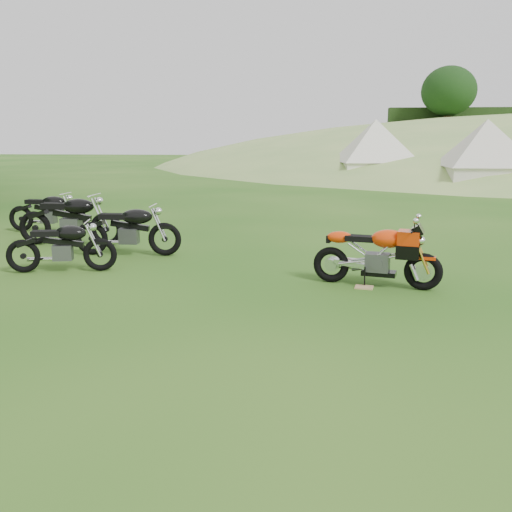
# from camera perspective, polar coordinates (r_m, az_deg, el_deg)

# --- Properties ---
(ground) EXTENTS (120.00, 120.00, 0.00)m
(ground) POSITION_cam_1_polar(r_m,az_deg,el_deg) (6.79, 1.73, -6.81)
(ground) COLOR #1C5011
(ground) RESTS_ON ground
(sport_motorcycle) EXTENTS (1.85, 0.87, 1.08)m
(sport_motorcycle) POSITION_cam_1_polar(r_m,az_deg,el_deg) (8.54, 11.98, 0.57)
(sport_motorcycle) COLOR red
(sport_motorcycle) RESTS_ON ground
(plywood_board) EXTENTS (0.29, 0.25, 0.02)m
(plywood_board) POSITION_cam_1_polar(r_m,az_deg,el_deg) (8.50, 10.75, -3.09)
(plywood_board) COLOR tan
(plywood_board) RESTS_ON ground
(vintage_moto_a) EXTENTS (1.74, 0.73, 0.89)m
(vintage_moto_a) POSITION_cam_1_polar(r_m,az_deg,el_deg) (9.76, -18.90, 1.04)
(vintage_moto_a) COLOR black
(vintage_moto_a) RESTS_ON ground
(vintage_moto_b) EXTENTS (2.13, 0.56, 1.12)m
(vintage_moto_b) POSITION_cam_1_polar(r_m,az_deg,el_deg) (12.08, -18.13, 3.62)
(vintage_moto_b) COLOR black
(vintage_moto_b) RESTS_ON ground
(vintage_moto_c) EXTENTS (1.94, 0.52, 1.01)m
(vintage_moto_c) POSITION_cam_1_polar(r_m,az_deg,el_deg) (10.78, -12.72, 2.70)
(vintage_moto_c) COLOR black
(vintage_moto_c) RESTS_ON ground
(vintage_moto_d) EXTENTS (1.88, 0.53, 0.98)m
(vintage_moto_d) POSITION_cam_1_polar(r_m,az_deg,el_deg) (13.94, -20.14, 4.23)
(vintage_moto_d) COLOR black
(vintage_moto_d) RESTS_ON ground
(tent_mid) EXTENTS (3.69, 3.69, 2.82)m
(tent_mid) POSITION_cam_1_polar(r_m,az_deg,el_deg) (28.06, 11.79, 10.11)
(tent_mid) COLOR silver
(tent_mid) RESTS_ON ground
(tent_right) EXTENTS (3.23, 3.23, 2.76)m
(tent_right) POSITION_cam_1_polar(r_m,az_deg,el_deg) (25.43, 21.94, 9.28)
(tent_right) COLOR beige
(tent_right) RESTS_ON ground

